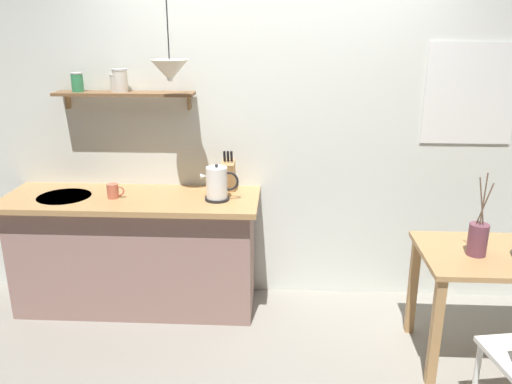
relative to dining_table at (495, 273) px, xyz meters
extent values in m
plane|color=gray|center=(-1.39, 0.22, -0.61)|extent=(14.00, 14.00, 0.00)
cube|color=silver|center=(-1.19, 0.87, 0.74)|extent=(6.80, 0.10, 2.70)
cube|color=white|center=(0.00, 0.81, 0.98)|extent=(0.64, 0.01, 0.71)
cube|color=silver|center=(0.00, 0.81, 0.98)|extent=(0.58, 0.01, 0.65)
cube|color=gray|center=(-2.39, 0.54, -0.18)|extent=(1.74, 0.52, 0.84)
cube|color=tan|center=(-2.39, 0.52, 0.26)|extent=(1.83, 0.63, 0.04)
cylinder|color=#B7BABF|center=(-2.87, 0.50, 0.27)|extent=(0.38, 0.38, 0.01)
cube|color=brown|center=(-2.44, 0.71, 0.98)|extent=(1.00, 0.18, 0.02)
cube|color=#99754C|center=(-2.89, 0.79, 0.92)|extent=(0.02, 0.06, 0.12)
cube|color=#99754C|center=(-1.99, 0.79, 0.92)|extent=(0.02, 0.06, 0.12)
cylinder|color=#388E56|center=(-2.77, 0.71, 1.06)|extent=(0.08, 0.08, 0.12)
cylinder|color=silver|center=(-2.77, 0.71, 1.12)|extent=(0.09, 0.09, 0.01)
cylinder|color=beige|center=(-2.49, 0.71, 1.05)|extent=(0.08, 0.08, 0.12)
cylinder|color=silver|center=(-2.49, 0.71, 1.11)|extent=(0.08, 0.08, 0.01)
cylinder|color=beige|center=(-2.46, 0.71, 1.07)|extent=(0.10, 0.10, 0.15)
cylinder|color=silver|center=(-2.46, 0.71, 1.15)|extent=(0.11, 0.11, 0.01)
cube|color=tan|center=(0.00, 0.00, 0.12)|extent=(0.91, 0.66, 0.03)
cube|color=tan|center=(-0.41, -0.28, -0.25)|extent=(0.06, 0.06, 0.71)
cube|color=tan|center=(-0.41, 0.28, -0.25)|extent=(0.06, 0.06, 0.71)
cylinder|color=white|center=(-0.22, -0.48, -0.39)|extent=(0.03, 0.03, 0.42)
cylinder|color=brown|center=(-0.14, -0.03, 0.23)|extent=(0.12, 0.12, 0.20)
cylinder|color=brown|center=(-0.15, -0.03, 0.47)|extent=(0.06, 0.02, 0.29)
cylinder|color=brown|center=(-0.14, -0.03, 0.49)|extent=(0.01, 0.01, 0.32)
cylinder|color=brown|center=(-0.13, -0.03, 0.46)|extent=(0.07, 0.03, 0.26)
cylinder|color=black|center=(-1.76, 0.48, 0.29)|extent=(0.17, 0.17, 0.02)
cylinder|color=white|center=(-1.76, 0.48, 0.40)|extent=(0.15, 0.15, 0.22)
sphere|color=black|center=(-1.76, 0.48, 0.53)|extent=(0.02, 0.02, 0.02)
cone|color=white|center=(-1.86, 0.48, 0.45)|extent=(0.04, 0.04, 0.04)
torus|color=black|center=(-1.68, 0.48, 0.42)|extent=(0.14, 0.02, 0.14)
cube|color=tan|center=(-1.70, 0.70, 0.39)|extent=(0.09, 0.16, 0.23)
cylinder|color=black|center=(-1.73, 0.67, 0.55)|extent=(0.02, 0.03, 0.08)
cylinder|color=black|center=(-1.70, 0.67, 0.55)|extent=(0.02, 0.03, 0.08)
cylinder|color=black|center=(-1.68, 0.67, 0.55)|extent=(0.02, 0.03, 0.08)
cylinder|color=#C6664C|center=(-2.51, 0.48, 0.33)|extent=(0.08, 0.08, 0.10)
torus|color=#C6664C|center=(-2.46, 0.48, 0.33)|extent=(0.07, 0.01, 0.07)
cylinder|color=black|center=(-2.05, 0.44, 1.50)|extent=(0.01, 0.01, 0.53)
cone|color=beige|center=(-2.05, 0.44, 1.17)|extent=(0.25, 0.25, 0.14)
sphere|color=white|center=(-2.05, 0.44, 1.12)|extent=(0.04, 0.04, 0.04)
camera|label=1|loc=(-1.31, -2.94, 1.46)|focal=36.40mm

